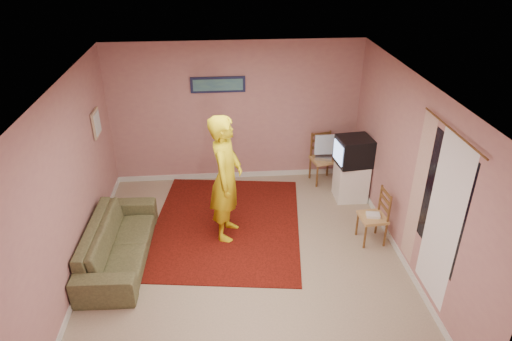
{
  "coord_description": "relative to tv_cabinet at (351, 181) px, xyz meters",
  "views": [
    {
      "loc": [
        -0.29,
        -5.22,
        4.24
      ],
      "look_at": [
        0.2,
        0.6,
        1.13
      ],
      "focal_mm": 32.0,
      "sensor_mm": 36.0,
      "label": 1
    }
  ],
  "objects": [
    {
      "name": "ground",
      "position": [
        -1.95,
        -1.57,
        -0.34
      ],
      "size": [
        5.0,
        5.0,
        0.0
      ],
      "primitive_type": "plane",
      "color": "tan",
      "rests_on": "ground"
    },
    {
      "name": "wall_back",
      "position": [
        -1.95,
        0.93,
        0.96
      ],
      "size": [
        4.5,
        0.02,
        2.6
      ],
      "primitive_type": "cube",
      "color": "#AE7972",
      "rests_on": "ground"
    },
    {
      "name": "wall_front",
      "position": [
        -1.95,
        -4.07,
        0.96
      ],
      "size": [
        4.5,
        0.02,
        2.6
      ],
      "primitive_type": "cube",
      "color": "#AE7972",
      "rests_on": "ground"
    },
    {
      "name": "wall_left",
      "position": [
        -4.2,
        -1.57,
        0.96
      ],
      "size": [
        0.02,
        5.0,
        2.6
      ],
      "primitive_type": "cube",
      "color": "#AE7972",
      "rests_on": "ground"
    },
    {
      "name": "wall_right",
      "position": [
        0.3,
        -1.57,
        0.96
      ],
      "size": [
        0.02,
        5.0,
        2.6
      ],
      "primitive_type": "cube",
      "color": "#AE7972",
      "rests_on": "ground"
    },
    {
      "name": "ceiling",
      "position": [
        -1.95,
        -1.57,
        2.26
      ],
      "size": [
        4.5,
        5.0,
        0.02
      ],
      "primitive_type": "cube",
      "color": "white",
      "rests_on": "wall_back"
    },
    {
      "name": "baseboard_back",
      "position": [
        -1.95,
        0.92,
        -0.29
      ],
      "size": [
        4.5,
        0.02,
        0.1
      ],
      "primitive_type": "cube",
      "color": "silver",
      "rests_on": "ground"
    },
    {
      "name": "baseboard_left",
      "position": [
        -4.19,
        -1.57,
        -0.29
      ],
      "size": [
        0.02,
        5.0,
        0.1
      ],
      "primitive_type": "cube",
      "color": "silver",
      "rests_on": "ground"
    },
    {
      "name": "baseboard_right",
      "position": [
        0.29,
        -1.57,
        -0.29
      ],
      "size": [
        0.02,
        5.0,
        0.1
      ],
      "primitive_type": "cube",
      "color": "silver",
      "rests_on": "ground"
    },
    {
      "name": "window",
      "position": [
        0.29,
        -2.47,
        1.11
      ],
      "size": [
        0.01,
        1.1,
        1.5
      ],
      "primitive_type": "cube",
      "color": "black",
      "rests_on": "wall_right"
    },
    {
      "name": "curtain_sheer",
      "position": [
        0.28,
        -2.62,
        0.91
      ],
      "size": [
        0.01,
        0.75,
        2.1
      ],
      "primitive_type": "cube",
      "color": "white",
      "rests_on": "wall_right"
    },
    {
      "name": "curtain_floral",
      "position": [
        0.26,
        -1.92,
        0.91
      ],
      "size": [
        0.01,
        0.35,
        2.1
      ],
      "primitive_type": "cube",
      "color": "beige",
      "rests_on": "wall_right"
    },
    {
      "name": "curtain_rod",
      "position": [
        0.25,
        -2.47,
        1.98
      ],
      "size": [
        0.02,
        1.4,
        0.02
      ],
      "primitive_type": "cylinder",
      "rotation": [
        1.57,
        0.0,
        0.0
      ],
      "color": "brown",
      "rests_on": "wall_right"
    },
    {
      "name": "picture_back",
      "position": [
        -2.25,
        0.9,
        1.51
      ],
      "size": [
        0.95,
        0.04,
        0.28
      ],
      "color": "#15183A",
      "rests_on": "wall_back"
    },
    {
      "name": "picture_left",
      "position": [
        -4.17,
        0.03,
        1.21
      ],
      "size": [
        0.04,
        0.38,
        0.42
      ],
      "color": "tan",
      "rests_on": "wall_left"
    },
    {
      "name": "area_rug",
      "position": [
        -2.2,
        -0.67,
        -0.33
      ],
      "size": [
        2.67,
        3.16,
        0.02
      ],
      "primitive_type": "cube",
      "rotation": [
        0.0,
        0.0,
        -0.13
      ],
      "color": "black",
      "rests_on": "ground"
    },
    {
      "name": "tv_cabinet",
      "position": [
        0.0,
        0.0,
        0.0
      ],
      "size": [
        0.53,
        0.48,
        0.67
      ],
      "primitive_type": "cube",
      "color": "white",
      "rests_on": "ground"
    },
    {
      "name": "crt_tv",
      "position": [
        -0.01,
        -0.0,
        0.58
      ],
      "size": [
        0.61,
        0.56,
        0.48
      ],
      "rotation": [
        0.0,
        0.0,
        0.11
      ],
      "color": "black",
      "rests_on": "tv_cabinet"
    },
    {
      "name": "chair_a",
      "position": [
        -0.36,
        0.63,
        0.24
      ],
      "size": [
        0.5,
        0.48,
        0.51
      ],
      "rotation": [
        0.0,
        0.0,
        0.2
      ],
      "color": "tan",
      "rests_on": "ground"
    },
    {
      "name": "dvd_player",
      "position": [
        -0.36,
        0.63,
        0.17
      ],
      "size": [
        0.36,
        0.3,
        0.05
      ],
      "primitive_type": "cube",
      "rotation": [
        0.0,
        0.0,
        -0.29
      ],
      "color": "#A3A3A7",
      "rests_on": "chair_a"
    },
    {
      "name": "blue_throw",
      "position": [
        -0.36,
        0.63,
        0.42
      ],
      "size": [
        0.36,
        0.04,
        0.38
      ],
      "primitive_type": "cube",
      "color": "#99C9FB",
      "rests_on": "chair_a"
    },
    {
      "name": "chair_b",
      "position": [
        -0.02,
        -1.27,
        0.19
      ],
      "size": [
        0.4,
        0.42,
        0.47
      ],
      "rotation": [
        0.0,
        0.0,
        -1.5
      ],
      "color": "tan",
      "rests_on": "ground"
    },
    {
      "name": "game_console",
      "position": [
        -0.02,
        -1.27,
        0.13
      ],
      "size": [
        0.22,
        0.18,
        0.04
      ],
      "primitive_type": "cube",
      "rotation": [
        0.0,
        0.0,
        -0.18
      ],
      "color": "white",
      "rests_on": "chair_b"
    },
    {
      "name": "sofa",
      "position": [
        -3.75,
        -1.4,
        -0.04
      ],
      "size": [
        0.86,
        2.07,
        0.6
      ],
      "primitive_type": "imported",
      "rotation": [
        0.0,
        0.0,
        1.54
      ],
      "color": "brown",
      "rests_on": "ground"
    },
    {
      "name": "person",
      "position": [
        -2.18,
        -0.91,
        0.65
      ],
      "size": [
        0.63,
        0.81,
        1.98
      ],
      "primitive_type": "imported",
      "rotation": [
        0.0,
        0.0,
        1.33
      ],
      "color": "gold",
      "rests_on": "ground"
    }
  ]
}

